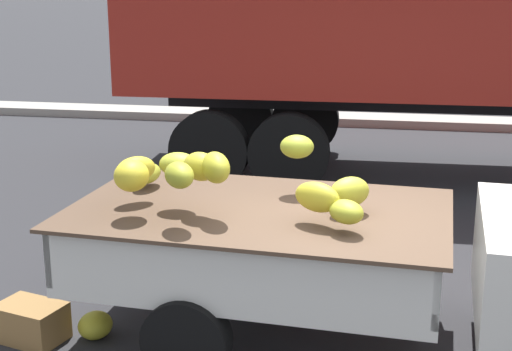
% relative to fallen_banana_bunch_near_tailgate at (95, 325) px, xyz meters
% --- Properties ---
extents(curb_strip, '(80.00, 0.80, 0.16)m').
position_rel_fallen_banana_bunch_near_tailgate_xyz_m(curb_strip, '(2.16, 9.36, -0.03)').
color(curb_strip, gray).
rests_on(curb_strip, ground).
extents(fallen_banana_bunch_near_tailgate, '(0.33, 0.35, 0.22)m').
position_rel_fallen_banana_bunch_near_tailgate_xyz_m(fallen_banana_bunch_near_tailgate, '(0.00, 0.00, 0.00)').
color(fallen_banana_bunch_near_tailgate, gold).
rests_on(fallen_banana_bunch_near_tailgate, ground).
extents(produce_crate, '(0.60, 0.48, 0.30)m').
position_rel_fallen_banana_bunch_near_tailgate_xyz_m(produce_crate, '(-0.49, -0.12, 0.04)').
color(produce_crate, olive).
rests_on(produce_crate, ground).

